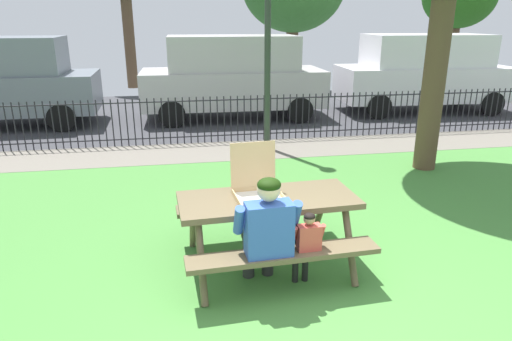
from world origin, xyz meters
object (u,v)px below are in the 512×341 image
parked_car_center (233,75)px  pizza_box_open (257,185)px  picnic_table_foreground (268,213)px  child_at_table (306,242)px  lamp_post_walkway (268,3)px  adult_at_table (266,230)px  parked_car_right (424,71)px

parked_car_center → pizza_box_open: bearing=-95.5°
picnic_table_foreground → parked_car_center: (0.61, 7.54, 0.50)m
child_at_table → lamp_post_walkway: (0.62, 5.01, 2.24)m
lamp_post_walkway → child_at_table: bearing=-97.1°
pizza_box_open → adult_at_table: pizza_box_open is taller
picnic_table_foreground → child_at_table: (0.26, -0.52, -0.09)m
lamp_post_walkway → pizza_box_open: bearing=-102.6°
pizza_box_open → child_at_table: (0.37, -0.57, -0.39)m
picnic_table_foreground → parked_car_right: parked_car_right is taller
picnic_table_foreground → parked_car_center: size_ratio=0.40×
adult_at_table → picnic_table_foreground: bearing=76.9°
picnic_table_foreground → adult_at_table: bearing=-103.1°
parked_car_right → parked_car_center: bearing=180.0°
parked_car_center → parked_car_right: size_ratio=0.99×
adult_at_table → lamp_post_walkway: 5.51m
parked_car_right → adult_at_table: bearing=-126.7°
adult_at_table → pizza_box_open: bearing=88.8°
child_at_table → parked_car_right: bearing=55.1°
adult_at_table → child_at_table: size_ratio=1.44×
pizza_box_open → picnic_table_foreground: bearing=-26.4°
adult_at_table → parked_car_right: bearing=53.3°
picnic_table_foreground → adult_at_table: size_ratio=1.57×
child_at_table → parked_car_right: parked_car_right is taller
picnic_table_foreground → child_at_table: bearing=-63.0°
picnic_table_foreground → parked_car_center: 7.58m
picnic_table_foreground → lamp_post_walkway: 5.06m
parked_car_center → child_at_table: bearing=-92.5°
pizza_box_open → adult_at_table: (-0.01, -0.56, -0.24)m
pizza_box_open → lamp_post_walkway: 4.91m
adult_at_table → lamp_post_walkway: (1.01, 5.00, 2.09)m
lamp_post_walkway → parked_car_center: 3.48m
picnic_table_foreground → child_at_table: child_at_table is taller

